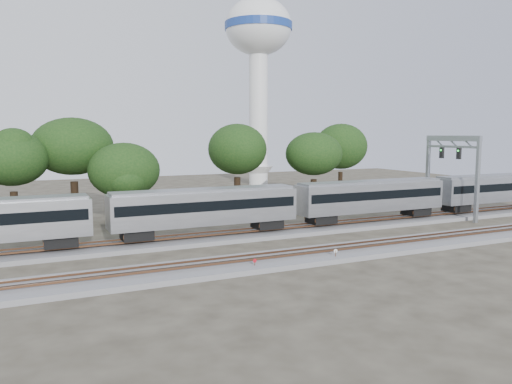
{
  "coord_description": "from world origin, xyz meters",
  "views": [
    {
      "loc": [
        -14.62,
        -38.02,
        10.06
      ],
      "look_at": [
        5.45,
        5.0,
        4.52
      ],
      "focal_mm": 35.0,
      "sensor_mm": 36.0,
      "label": 1
    }
  ],
  "objects": [
    {
      "name": "tree_4",
      "position": [
        -4.64,
        17.68,
        6.05
      ],
      "size": [
        6.18,
        6.18,
        8.72
      ],
      "color": "black",
      "rests_on": "ground"
    },
    {
      "name": "switch_lever",
      "position": [
        6.34,
        -6.0,
        0.15
      ],
      "size": [
        0.51,
        0.32,
        0.3
      ],
      "primitive_type": "cube",
      "rotation": [
        0.0,
        0.0,
        0.05
      ],
      "color": "#512D19",
      "rests_on": "ground"
    },
    {
      "name": "track_near",
      "position": [
        0.0,
        -4.0,
        0.21
      ],
      "size": [
        160.0,
        5.0,
        0.73
      ],
      "color": "slate",
      "rests_on": "ground"
    },
    {
      "name": "ground",
      "position": [
        0.0,
        0.0,
        0.0
      ],
      "size": [
        160.0,
        160.0,
        0.0
      ],
      "primitive_type": "plane",
      "color": "#383328",
      "rests_on": "ground"
    },
    {
      "name": "tree_2",
      "position": [
        -15.72,
        19.58,
        7.5
      ],
      "size": [
        7.64,
        7.64,
        10.78
      ],
      "color": "black",
      "rests_on": "ground"
    },
    {
      "name": "switch_stand_white",
      "position": [
        7.45,
        -5.66,
        0.63
      ],
      "size": [
        0.31,
        0.08,
        0.99
      ],
      "rotation": [
        0.0,
        0.0,
        -0.17
      ],
      "color": "#512D19",
      "rests_on": "ground"
    },
    {
      "name": "signal_gantry",
      "position": [
        31.71,
        6.0,
        7.19
      ],
      "size": [
        0.68,
        8.11,
        9.86
      ],
      "color": "gray",
      "rests_on": "ground"
    },
    {
      "name": "tree_7",
      "position": [
        28.21,
        23.92,
        8.19
      ],
      "size": [
        8.34,
        8.34,
        11.76
      ],
      "color": "black",
      "rests_on": "ground"
    },
    {
      "name": "train",
      "position": [
        0.81,
        6.0,
        3.28
      ],
      "size": [
        92.83,
        3.2,
        4.72
      ],
      "color": "silver",
      "rests_on": "ground"
    },
    {
      "name": "tree_5",
      "position": [
        10.98,
        22.74,
        8.04
      ],
      "size": [
        8.19,
        8.19,
        11.55
      ],
      "color": "black",
      "rests_on": "ground"
    },
    {
      "name": "tree_6",
      "position": [
        20.64,
        19.2,
        7.39
      ],
      "size": [
        7.53,
        7.53,
        10.61
      ],
      "color": "black",
      "rests_on": "ground"
    },
    {
      "name": "water_tower",
      "position": [
        27.87,
        51.91,
        26.81
      ],
      "size": [
        13.07,
        13.07,
        36.19
      ],
      "color": "silver",
      "rests_on": "ground"
    },
    {
      "name": "switch_stand_red",
      "position": [
        0.47,
        -5.46,
        0.57
      ],
      "size": [
        0.29,
        0.05,
        0.9
      ],
      "rotation": [
        0.0,
        0.0,
        0.0
      ],
      "color": "#512D19",
      "rests_on": "ground"
    },
    {
      "name": "tree_3",
      "position": [
        -9.52,
        21.9,
        8.64
      ],
      "size": [
        8.8,
        8.8,
        12.4
      ],
      "color": "black",
      "rests_on": "ground"
    },
    {
      "name": "track_far",
      "position": [
        0.0,
        6.0,
        0.21
      ],
      "size": [
        160.0,
        5.0,
        0.73
      ],
      "color": "slate",
      "rests_on": "ground"
    }
  ]
}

